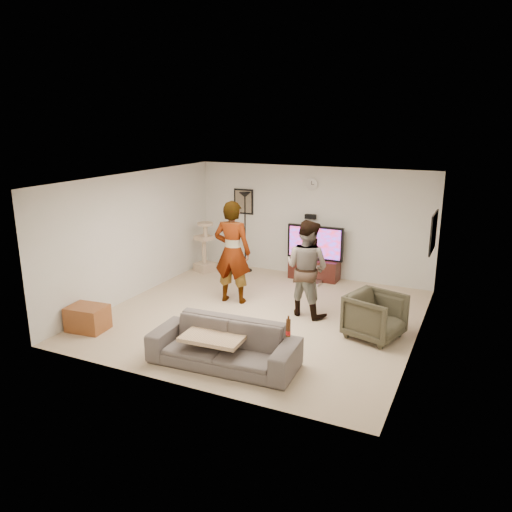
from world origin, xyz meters
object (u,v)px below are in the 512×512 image
at_px(floor_lamp, 245,232).
at_px(person_left, 232,252).
at_px(side_table, 88,318).
at_px(beer_bottle, 288,328).
at_px(tv, 315,243).
at_px(cat_tree, 204,247).
at_px(person_right, 307,268).
at_px(armchair, 375,316).
at_px(tv_stand, 314,269).
at_px(sofa, 224,344).

distance_m(floor_lamp, person_left, 2.07).
bearing_deg(side_table, person_left, 55.13).
bearing_deg(beer_bottle, tv, 104.11).
bearing_deg(tv, beer_bottle, -75.89).
bearing_deg(cat_tree, person_right, -26.56).
bearing_deg(floor_lamp, person_right, -41.64).
bearing_deg(floor_lamp, armchair, -34.54).
height_order(person_left, armchair, person_left).
bearing_deg(person_left, person_right, 172.25).
xyz_separation_m(person_left, person_right, (1.54, -0.03, -0.12)).
bearing_deg(person_right, tv_stand, -62.01).
bearing_deg(tv_stand, side_table, -120.70).
distance_m(tv, beer_bottle, 4.61).
xyz_separation_m(tv, cat_tree, (-2.55, -0.55, -0.24)).
height_order(floor_lamp, person_right, floor_lamp).
height_order(floor_lamp, cat_tree, floor_lamp).
xyz_separation_m(tv_stand, sofa, (0.12, -4.47, 0.09)).
xyz_separation_m(person_left, armchair, (2.91, -0.53, -0.63)).
bearing_deg(tv_stand, sofa, -88.47).
bearing_deg(armchair, floor_lamp, 72.36).
bearing_deg(sofa, cat_tree, 121.13).
relative_size(person_left, sofa, 0.92).
bearing_deg(cat_tree, side_table, -90.63).
xyz_separation_m(beer_bottle, armchair, (0.79, 1.87, -0.38)).
bearing_deg(person_left, floor_lamp, -77.12).
relative_size(tv_stand, cat_tree, 0.93).
bearing_deg(person_left, armchair, 163.07).
bearing_deg(beer_bottle, side_table, 178.31).
relative_size(tv_stand, floor_lamp, 0.59).
relative_size(tv_stand, armchair, 1.33).
xyz_separation_m(tv_stand, armchair, (1.92, -2.60, 0.15)).
distance_m(floor_lamp, beer_bottle, 5.18).
distance_m(floor_lamp, person_right, 2.98).
bearing_deg(tv_stand, cat_tree, -167.77).
bearing_deg(floor_lamp, tv_stand, 4.04).
xyz_separation_m(cat_tree, person_right, (3.09, -1.55, 0.29)).
height_order(tv, floor_lamp, floor_lamp).
distance_m(person_left, beer_bottle, 3.21).
relative_size(tv_stand, sofa, 0.51).
distance_m(sofa, armchair, 2.60).
bearing_deg(armchair, tv_stand, 53.36).
distance_m(beer_bottle, side_table, 3.75).
xyz_separation_m(beer_bottle, side_table, (-3.71, 0.11, -0.55)).
distance_m(tv, armchair, 3.26).
distance_m(cat_tree, person_left, 2.21).
bearing_deg(person_right, floor_lamp, -28.20).
bearing_deg(side_table, tv, 59.30).
distance_m(person_right, beer_bottle, 2.45).
xyz_separation_m(floor_lamp, sofa, (1.80, -4.35, -0.62)).
height_order(tv, side_table, tv).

